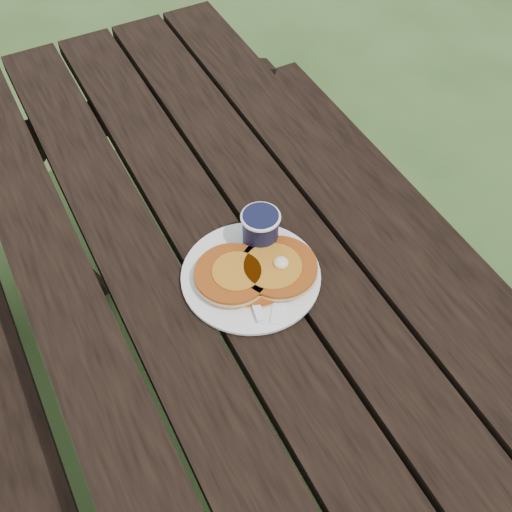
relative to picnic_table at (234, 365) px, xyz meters
name	(u,v)px	position (x,y,z in m)	size (l,w,h in m)	color
ground	(237,429)	(0.00, 0.00, -0.37)	(60.00, 60.00, 0.00)	#31491F
picnic_table	(234,365)	(0.00, 0.00, 0.00)	(1.36, 1.80, 0.75)	black
plate	(251,276)	(0.03, -0.04, 0.39)	(0.26, 0.26, 0.01)	white
pancake_stack	(257,271)	(0.03, -0.05, 0.41)	(0.23, 0.17, 0.04)	#A74A12
knife	(281,284)	(0.07, -0.09, 0.39)	(0.02, 0.18, 0.01)	white
fork	(253,296)	(0.00, -0.10, 0.40)	(0.03, 0.16, 0.01)	white
coffee_cup	(261,229)	(0.08, 0.02, 0.43)	(0.08, 0.08, 0.09)	black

